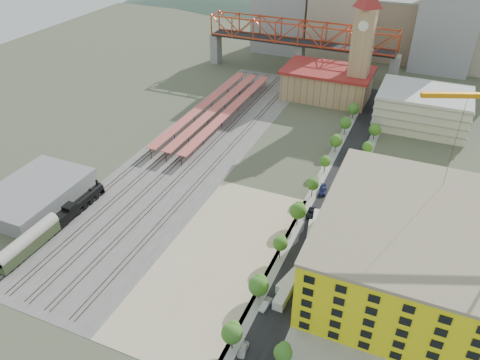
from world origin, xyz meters
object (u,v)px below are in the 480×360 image
at_px(site_trailer_b, 291,280).
at_px(site_trailer_a, 285,293).
at_px(coach, 28,242).
at_px(site_trailer_d, 317,223).
at_px(construction_building, 416,251).
at_px(locomotive, 79,205).
at_px(site_trailer_c, 312,234).
at_px(clock_tower, 363,37).
at_px(car_0, 243,350).

bearing_deg(site_trailer_b, site_trailer_a, -75.54).
xyz_separation_m(coach, site_trailer_d, (66.00, 39.64, -1.92)).
xyz_separation_m(construction_building, locomotive, (-92.00, -9.17, -7.21)).
relative_size(site_trailer_a, site_trailer_d, 0.95).
relative_size(coach, site_trailer_d, 1.98).
relative_size(construction_building, site_trailer_b, 5.33).
relative_size(site_trailer_c, site_trailer_d, 0.98).
bearing_deg(clock_tower, site_trailer_b, -85.94).
bearing_deg(site_trailer_d, locomotive, -173.02).
bearing_deg(car_0, site_trailer_b, 76.93).
bearing_deg(site_trailer_d, car_0, -103.77).
relative_size(clock_tower, car_0, 12.60).
bearing_deg(site_trailer_c, site_trailer_d, 79.18).
xyz_separation_m(construction_building, site_trailer_d, (-26.00, 11.02, -8.05)).
bearing_deg(locomotive, site_trailer_b, -3.09).
bearing_deg(site_trailer_d, coach, -159.04).
distance_m(clock_tower, construction_building, 107.36).
bearing_deg(construction_building, locomotive, -174.31).
height_order(clock_tower, site_trailer_a, clock_tower).
xyz_separation_m(clock_tower, locomotive, (-58.00, -109.16, -26.50)).
bearing_deg(site_trailer_b, coach, -152.01).
distance_m(locomotive, site_trailer_b, 66.10).
bearing_deg(site_trailer_c, locomotive, -178.01).
distance_m(site_trailer_a, site_trailer_d, 28.34).
height_order(locomotive, site_trailer_b, locomotive).
xyz_separation_m(site_trailer_d, car_0, (-3.00, -45.93, -0.66)).
xyz_separation_m(construction_building, coach, (-92.00, -28.62, -6.13)).
distance_m(site_trailer_b, car_0, 22.38).
xyz_separation_m(site_trailer_b, site_trailer_c, (0.00, 18.57, 0.03)).
height_order(locomotive, site_trailer_a, locomotive).
bearing_deg(construction_building, site_trailer_c, 167.34).
relative_size(locomotive, site_trailer_a, 2.49).
height_order(construction_building, site_trailer_b, construction_building).
bearing_deg(car_0, site_trailer_c, 80.42).
bearing_deg(coach, construction_building, 17.28).
bearing_deg(clock_tower, site_trailer_c, -85.14).
height_order(construction_building, site_trailer_c, construction_building).
relative_size(clock_tower, site_trailer_b, 5.48).
relative_size(locomotive, site_trailer_b, 2.48).
relative_size(clock_tower, locomotive, 2.21).
xyz_separation_m(clock_tower, site_trailer_b, (8.00, -112.73, -27.40)).
relative_size(construction_building, site_trailer_d, 5.10).
distance_m(clock_tower, site_trailer_c, 98.38).
bearing_deg(coach, car_0, -5.70).
relative_size(clock_tower, coach, 2.65).
distance_m(construction_building, car_0, 46.21).
distance_m(construction_building, coach, 96.54).
bearing_deg(clock_tower, locomotive, -117.98).
bearing_deg(site_trailer_b, clock_tower, 108.52).
distance_m(locomotive, site_trailer_a, 66.51).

